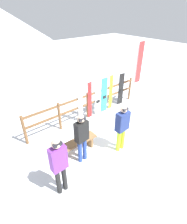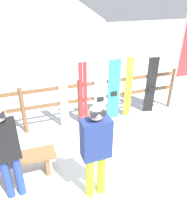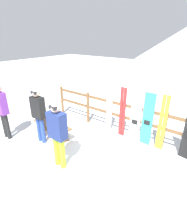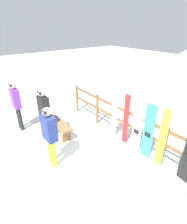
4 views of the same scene
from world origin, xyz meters
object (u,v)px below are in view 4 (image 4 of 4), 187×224
object	(u,v)px
person_black	(44,111)
ski_pair_yellow	(162,139)
bench	(58,125)
person_navy	(50,134)
ski_pair_white	(115,113)
snowboard_cyan	(148,132)
person_purple	(16,103)
snowboard_white	(137,129)
ski_pair_red	(126,120)

from	to	relation	value
person_black	ski_pair_yellow	size ratio (longest dim) A/B	1.03
bench	person_navy	xyz separation A→B (m)	(1.19, -0.77, 0.61)
person_black	ski_pair_yellow	distance (m)	3.41
ski_pair_white	snowboard_cyan	world-z (taller)	ski_pair_white
bench	ski_pair_yellow	xyz separation A→B (m)	(2.86, 1.40, 0.45)
person_purple	snowboard_white	distance (m)	3.92
bench	person_purple	world-z (taller)	person_purple
snowboard_white	snowboard_cyan	distance (m)	0.38
snowboard_white	ski_pair_yellow	distance (m)	0.78
ski_pair_white	snowboard_white	world-z (taller)	ski_pair_white
snowboard_white	snowboard_cyan	size ratio (longest dim) A/B	0.87
ski_pair_red	ski_pair_yellow	size ratio (longest dim) A/B	0.99
ski_pair_yellow	snowboard_white	bearing A→B (deg)	-179.74
person_purple	person_navy	xyz separation A→B (m)	(2.28, 0.11, -0.05)
ski_pair_red	snowboard_white	bearing A→B (deg)	-0.47
person_black	person_purple	bearing A→B (deg)	-153.46
person_purple	snowboard_cyan	world-z (taller)	person_purple
bench	person_black	xyz separation A→B (m)	(-0.05, -0.37, 0.61)
bench	ski_pair_yellow	bearing A→B (deg)	26.15
person_purple	ski_pair_red	bearing A→B (deg)	39.90
person_navy	ski_pair_yellow	bearing A→B (deg)	52.61
bench	person_black	size ratio (longest dim) A/B	0.85
person_purple	person_black	size ratio (longest dim) A/B	1.04
person_purple	person_black	xyz separation A→B (m)	(1.03, 0.51, -0.05)
person_purple	ski_pair_yellow	xyz separation A→B (m)	(3.94, 2.29, -0.21)
person_purple	person_navy	world-z (taller)	person_purple
person_purple	snowboard_cyan	xyz separation A→B (m)	(3.53, 2.29, -0.23)
person_purple	snowboard_cyan	bearing A→B (deg)	32.90
ski_pair_white	ski_pair_red	world-z (taller)	ski_pair_white
person_purple	ski_pair_yellow	world-z (taller)	person_purple
person_black	snowboard_cyan	xyz separation A→B (m)	(2.50, 1.77, -0.18)
person_navy	ski_pair_yellow	distance (m)	2.74
ski_pair_red	person_navy	bearing A→B (deg)	-101.97
person_black	ski_pair_white	distance (m)	2.16
person_navy	snowboard_white	distance (m)	2.37
person_purple	ski_pair_red	xyz separation A→B (m)	(2.74, 2.29, -0.21)
person_black	person_navy	bearing A→B (deg)	-17.94
bench	ski_pair_white	world-z (taller)	ski_pair_white
person_navy	snowboard_cyan	distance (m)	2.52
person_purple	ski_pair_red	distance (m)	3.57
ski_pair_white	person_black	bearing A→B (deg)	-124.75
person_purple	snowboard_white	xyz separation A→B (m)	(3.17, 2.29, -0.33)
ski_pair_white	ski_pair_yellow	bearing A→B (deg)	-0.00
bench	snowboard_cyan	bearing A→B (deg)	29.73
ski_pair_red	person_black	bearing A→B (deg)	-133.89
snowboard_white	snowboard_cyan	xyz separation A→B (m)	(0.36, 0.00, 0.10)
person_purple	snowboard_white	bearing A→B (deg)	35.80
person_black	snowboard_white	bearing A→B (deg)	39.63
person_purple	person_navy	distance (m)	2.28
person_navy	snowboard_white	xyz separation A→B (m)	(0.89, 2.17, -0.28)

